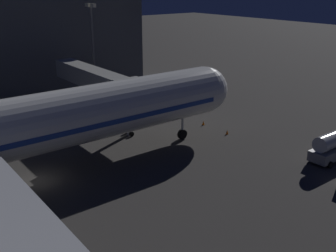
% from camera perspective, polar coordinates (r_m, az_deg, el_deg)
% --- Properties ---
extents(ground_plane, '(320.00, 320.00, 0.00)m').
position_cam_1_polar(ground_plane, '(41.03, -18.24, -7.47)').
color(ground_plane, '#383533').
extents(jet_bridge, '(20.92, 3.40, 7.16)m').
position_cam_1_polar(jet_bridge, '(54.17, -9.25, 6.19)').
color(jet_bridge, '#9E9E99').
rests_on(jet_bridge, ground_plane).
extents(apron_floodlight_mast, '(2.90, 0.50, 14.80)m').
position_cam_1_polar(apron_floodlight_mast, '(68.82, -10.60, 11.64)').
color(apron_floodlight_mast, '#59595E').
rests_on(apron_floodlight_mast, ground_plane).
extents(fuel_tanker, '(2.46, 6.31, 3.15)m').
position_cam_1_polar(fuel_tanker, '(46.71, 22.47, -2.43)').
color(fuel_tanker, slate).
rests_on(fuel_tanker, ground_plane).
extents(traffic_cone_nose_port, '(0.36, 0.36, 0.55)m').
position_cam_1_polar(traffic_cone_nose_port, '(51.14, 8.35, -0.85)').
color(traffic_cone_nose_port, orange).
rests_on(traffic_cone_nose_port, ground_plane).
extents(traffic_cone_nose_starboard, '(0.36, 0.36, 0.55)m').
position_cam_1_polar(traffic_cone_nose_starboard, '(54.08, 5.02, 0.44)').
color(traffic_cone_nose_starboard, orange).
rests_on(traffic_cone_nose_starboard, ground_plane).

